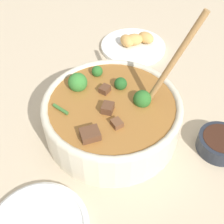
% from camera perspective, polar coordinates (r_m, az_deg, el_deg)
% --- Properties ---
extents(ground_plane, '(4.00, 4.00, 0.00)m').
position_cam_1_polar(ground_plane, '(0.65, 0.00, -3.66)').
color(ground_plane, '#C6B293').
extents(stew_bowl, '(0.30, 0.30, 0.29)m').
position_cam_1_polar(stew_bowl, '(0.61, 0.00, -0.36)').
color(stew_bowl, beige).
rests_on(stew_bowl, ground_plane).
extents(condiment_bowl, '(0.10, 0.10, 0.04)m').
position_cam_1_polar(condiment_bowl, '(0.65, 21.12, -5.83)').
color(condiment_bowl, '#232833').
rests_on(condiment_bowl, ground_plane).
extents(food_plate, '(0.20, 0.20, 0.05)m').
position_cam_1_polar(food_plate, '(0.90, 4.48, 13.59)').
color(food_plate, white).
rests_on(food_plate, ground_plane).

